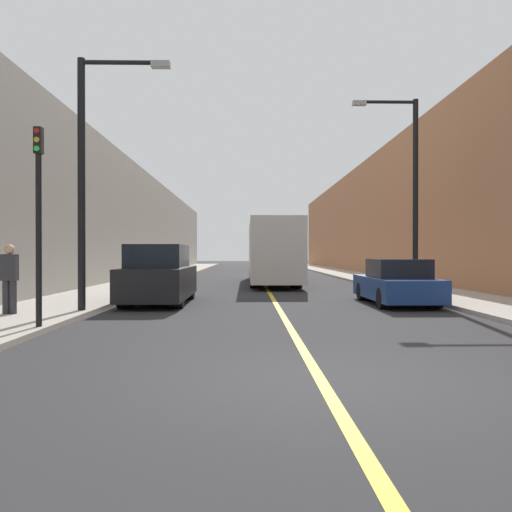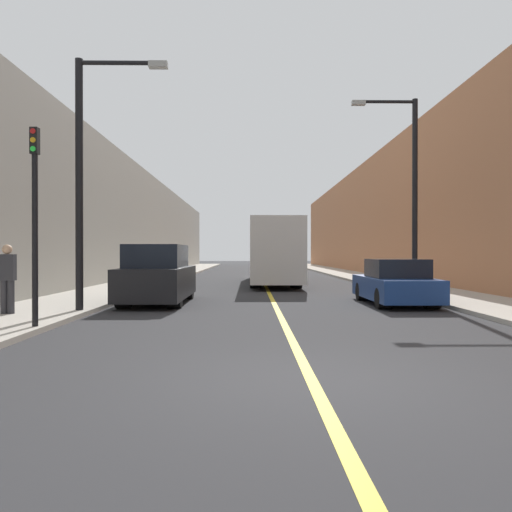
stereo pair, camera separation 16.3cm
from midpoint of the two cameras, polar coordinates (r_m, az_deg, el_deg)
name	(u,v)px [view 2 (the right image)]	position (r m, az deg, el deg)	size (l,w,h in m)	color
ground_plane	(313,383)	(6.53, 7.23, -14.19)	(200.00, 200.00, 0.00)	#2D2D30
sidewalk_left	(170,275)	(36.74, -9.64, -2.15)	(3.05, 72.00, 0.12)	#B2AA9E
sidewalk_right	(351,275)	(37.05, 10.87, -2.13)	(3.05, 72.00, 0.12)	#B2AA9E
building_row_left	(122,224)	(37.47, -14.98, 3.52)	(4.00, 72.00, 7.48)	gray
building_row_right	(399,216)	(37.98, 16.11, 4.42)	(4.00, 72.00, 8.73)	#B2724C
road_center_line	(261,276)	(36.31, 0.66, -2.27)	(0.16, 72.00, 0.01)	gold
bus	(272,251)	(27.10, 2.04, 0.53)	(2.41, 12.22, 3.25)	silver
parked_suv_left	(158,276)	(16.52, -10.87, -2.30)	(1.93, 4.82, 1.91)	black
car_right_near	(395,284)	(16.55, 15.89, -3.09)	(1.83, 4.30, 1.45)	navy
street_lamp_left	(88,166)	(14.19, -18.36, 9.77)	(2.45, 0.24, 6.69)	black
street_lamp_right	(409,183)	(19.56, 17.33, 7.98)	(2.45, 0.24, 7.24)	black
traffic_light	(35,218)	(11.27, -23.57, 4.00)	(0.16, 0.18, 4.11)	black
pedestrian	(7,278)	(13.92, -26.24, -2.25)	(0.38, 0.24, 1.73)	#2D2D33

